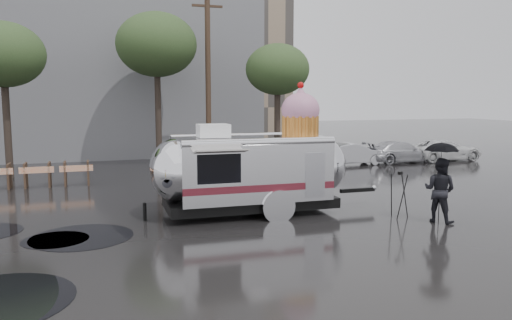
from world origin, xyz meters
name	(u,v)px	position (x,y,z in m)	size (l,w,h in m)	color
ground	(237,241)	(0.00, 0.00, 0.00)	(120.00, 120.00, 0.00)	black
puddles	(30,256)	(-4.84, 0.33, 0.01)	(4.82, 7.68, 0.01)	black
grey_building	(79,54)	(-4.00, 24.00, 6.50)	(22.00, 12.00, 13.00)	slate
utility_pole	(208,78)	(2.50, 14.00, 4.62)	(1.60, 0.28, 9.00)	#473323
tree_left	(3,55)	(-7.00, 13.00, 5.48)	(3.64, 3.64, 6.95)	#382D26
tree_mid	(157,45)	(0.00, 15.00, 6.34)	(4.20, 4.20, 8.03)	#382D26
tree_right	(278,70)	(6.00, 13.00, 5.06)	(3.36, 3.36, 6.42)	#382D26
barricade_row	(38,174)	(-5.55, 9.96, 0.52)	(4.30, 0.80, 1.00)	#473323
parked_cars	(381,151)	(11.78, 12.00, 0.72)	(13.20, 1.90, 1.50)	silver
airstream_trailer	(253,167)	(1.36, 2.87, 1.47)	(7.81, 2.99, 4.20)	silver
person_right	(440,190)	(6.17, 0.05, 0.95)	(0.91, 0.51, 1.89)	black
umbrella_black	(441,156)	(6.17, 0.05, 1.96)	(1.21, 1.21, 2.37)	black
tripod	(400,191)	(5.41, 0.92, 0.82)	(0.57, 0.57, 1.42)	black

